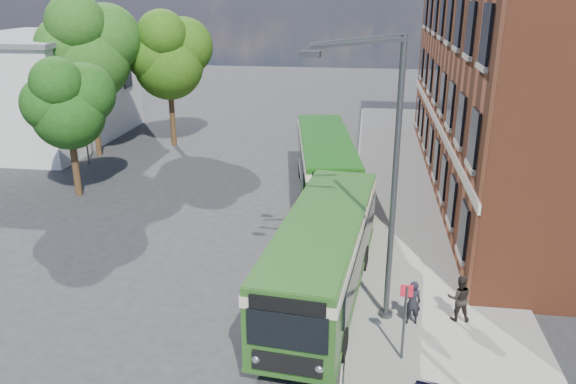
# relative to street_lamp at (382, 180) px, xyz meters

# --- Properties ---
(ground) EXTENTS (120.00, 120.00, 0.00)m
(ground) POSITION_rel_street_lamp_xyz_m (-4.84, 2.00, -4.79)
(ground) COLOR #28282A
(ground) RESTS_ON ground
(pavement) EXTENTS (6.00, 48.00, 0.15)m
(pavement) POSITION_rel_street_lamp_xyz_m (2.16, 10.00, -4.72)
(pavement) COLOR gray
(pavement) RESTS_ON ground
(kerb_line) EXTENTS (0.12, 48.00, 0.01)m
(kerb_line) POSITION_rel_street_lamp_xyz_m (-0.89, 10.00, -4.79)
(kerb_line) COLOR beige
(kerb_line) RESTS_ON ground
(brick_office) EXTENTS (12.10, 26.00, 14.20)m
(brick_office) POSITION_rel_street_lamp_xyz_m (9.16, 14.00, 2.18)
(brick_office) COLOR brown
(brick_office) RESTS_ON ground
(white_building) EXTENTS (9.40, 13.40, 7.30)m
(white_building) POSITION_rel_street_lamp_xyz_m (-22.84, 20.00, -1.13)
(white_building) COLOR silver
(white_building) RESTS_ON ground
(flagpole) EXTENTS (0.95, 0.10, 9.00)m
(flagpole) POSITION_rel_street_lamp_xyz_m (-17.29, 15.00, 0.15)
(flagpole) COLOR #3C4042
(flagpole) RESTS_ON ground
(street_lamp) EXTENTS (2.96, 2.38, 9.00)m
(street_lamp) POSITION_rel_street_lamp_xyz_m (0.00, 0.00, 0.00)
(street_lamp) COLOR #3C4042
(street_lamp) RESTS_ON ground
(bus_stop_sign) EXTENTS (0.35, 0.08, 2.52)m
(bus_stop_sign) POSITION_rel_street_lamp_xyz_m (0.76, -2.20, -3.28)
(bus_stop_sign) COLOR #3C4042
(bus_stop_sign) RESTS_ON ground
(bus_front) EXTENTS (3.57, 10.60, 3.02)m
(bus_front) POSITION_rel_street_lamp_xyz_m (-1.80, 1.14, -2.96)
(bus_front) COLOR #29551D
(bus_front) RESTS_ON ground
(bus_rear) EXTENTS (4.17, 11.21, 3.02)m
(bus_rear) POSITION_rel_street_lamp_xyz_m (-2.53, 11.85, -2.96)
(bus_rear) COLOR #195113
(bus_rear) RESTS_ON ground
(pedestrian_a) EXTENTS (0.61, 0.46, 1.49)m
(pedestrian_a) POSITION_rel_street_lamp_xyz_m (1.15, -0.32, -3.89)
(pedestrian_a) COLOR black
(pedestrian_a) RESTS_ON pavement
(pedestrian_b) EXTENTS (0.77, 0.61, 1.56)m
(pedestrian_b) POSITION_rel_street_lamp_xyz_m (2.63, 0.10, -3.86)
(pedestrian_b) COLOR black
(pedestrian_b) RESTS_ON pavement
(tree_left) EXTENTS (4.26, 4.05, 7.18)m
(tree_left) POSITION_rel_street_lamp_xyz_m (-15.21, 9.67, 0.08)
(tree_left) COLOR #3D2816
(tree_left) RESTS_ON ground
(tree_mid) EXTENTS (5.92, 5.62, 9.99)m
(tree_mid) POSITION_rel_street_lamp_xyz_m (-17.54, 16.93, 1.99)
(tree_mid) COLOR #3D2816
(tree_mid) RESTS_ON ground
(tree_right) EXTENTS (5.34, 5.08, 9.01)m
(tree_right) POSITION_rel_street_lamp_xyz_m (-13.55, 20.04, 1.33)
(tree_right) COLOR #3D2816
(tree_right) RESTS_ON ground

